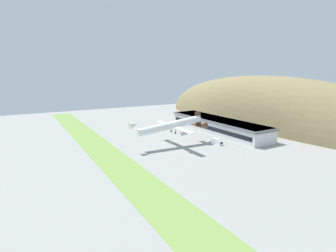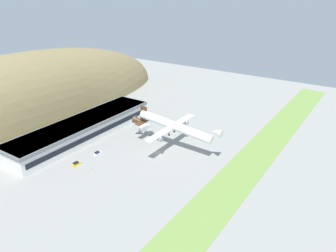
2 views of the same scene
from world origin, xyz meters
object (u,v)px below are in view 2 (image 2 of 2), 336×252
service_car_0 (76,164)px  service_car_1 (97,153)px  terminal_building (83,128)px  traffic_cone_1 (143,139)px  cargo_airplane (173,126)px  traffic_cone_0 (92,168)px  fuel_truck (144,128)px

service_car_0 → service_car_1: bearing=-3.0°
terminal_building → traffic_cone_1: size_ratio=158.08×
cargo_airplane → terminal_building: bearing=108.5°
traffic_cone_0 → service_car_1: bearing=34.2°
terminal_building → fuel_truck: (26.74, -23.03, -4.13)m
service_car_1 → fuel_truck: size_ratio=0.51×
service_car_0 → traffic_cone_1: service_car_0 is taller
terminal_building → cargo_airplane: 53.14m
terminal_building → cargo_airplane: size_ratio=1.72×
fuel_truck → service_car_1: bearing=177.7°
traffic_cone_0 → fuel_truck: bearing=7.4°
service_car_1 → cargo_airplane: bearing=-46.2°
service_car_0 → traffic_cone_1: size_ratio=8.06×
service_car_1 → traffic_cone_1: bearing=-18.6°
fuel_truck → traffic_cone_1: size_ratio=14.65×
cargo_airplane → fuel_truck: 30.86m
service_car_0 → service_car_1: service_car_0 is taller
service_car_0 → fuel_truck: bearing=-2.5°
fuel_truck → traffic_cone_1: bearing=-147.0°
cargo_airplane → service_car_1: cargo_airplane is taller
service_car_0 → fuel_truck: 50.78m
terminal_building → fuel_truck: terminal_building is taller
traffic_cone_0 → traffic_cone_1: size_ratio=1.00×
terminal_building → cargo_airplane: bearing=-71.5°
terminal_building → traffic_cone_1: terminal_building is taller
service_car_0 → cargo_airplane: bearing=-35.6°
traffic_cone_1 → terminal_building: bearing=117.2°
cargo_airplane → service_car_1: (-27.27, 28.44, -12.18)m
terminal_building → traffic_cone_0: terminal_building is taller
cargo_airplane → traffic_cone_1: bearing=93.2°
terminal_building → service_car_1: bearing=-116.2°
traffic_cone_0 → service_car_0: bearing=101.5°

